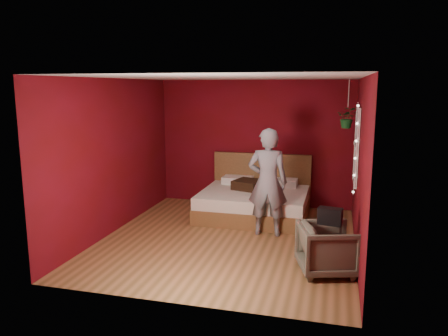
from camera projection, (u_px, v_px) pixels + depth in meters
floor at (228, 239)px, 7.15m from camera, size 4.50×4.50×0.00m
room_walls at (228, 137)px, 6.84m from camera, size 4.04×4.54×2.62m
window at (356, 145)px, 7.24m from camera, size 0.05×0.97×1.27m
fairy_lights at (356, 150)px, 6.75m from camera, size 0.04×0.04×1.45m
bed at (255, 201)px, 8.43m from camera, size 2.01×1.71×1.11m
person at (268, 182)px, 7.22m from camera, size 0.69×0.48×1.80m
armchair at (327, 249)px, 5.81m from camera, size 0.91×0.89×0.67m
handbag at (330, 216)px, 5.75m from camera, size 0.34×0.21×0.22m
throw_pillow at (248, 185)px, 8.45m from camera, size 0.61×0.61×0.17m
hanging_plant at (347, 118)px, 7.51m from camera, size 0.37×0.33×0.85m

